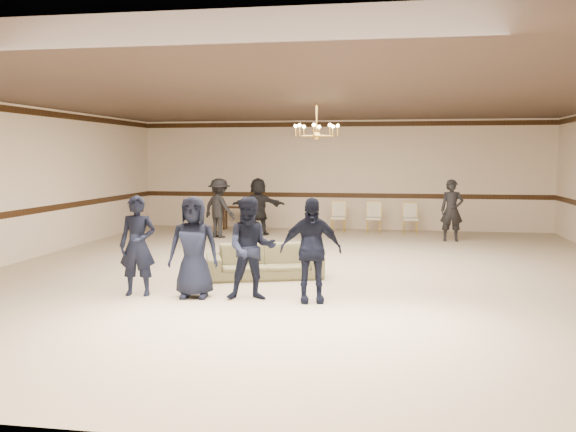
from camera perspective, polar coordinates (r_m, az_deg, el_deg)
name	(u,v)px	position (r m, az deg, el deg)	size (l,w,h in m)	color
room	(310,186)	(11.52, 1.98, 2.72)	(12.01, 14.01, 3.21)	tan
chair_rail	(341,195)	(18.49, 4.87, 1.89)	(12.00, 0.02, 0.14)	black
crown_molding	(342,124)	(18.47, 4.92, 8.34)	(12.00, 0.02, 0.14)	black
chandelier	(317,120)	(12.52, 2.62, 8.78)	(0.94, 0.94, 0.89)	gold
boy_a	(138,246)	(9.94, -13.54, -2.64)	(0.57, 0.37, 1.55)	black
boy_b	(194,247)	(9.63, -8.61, -2.82)	(0.76, 0.49, 1.55)	black
boy_c	(251,248)	(9.38, -3.37, -2.98)	(0.76, 0.59, 1.55)	black
boy_d	(311,250)	(9.23, 2.09, -3.12)	(0.91, 0.38, 1.55)	black
settee	(264,261)	(11.11, -2.16, -4.15)	(2.03, 0.79, 0.59)	#686445
adult_left	(219,208)	(16.60, -6.29, 0.72)	(1.01, 0.58, 1.57)	black
adult_mid	(258,206)	(17.06, -2.74, 0.87)	(1.45, 0.46, 1.57)	black
adult_right	(452,210)	(16.33, 14.71, 0.49)	(0.57, 0.38, 1.57)	black
banquet_chair_left	(338,217)	(17.72, 4.60, -0.12)	(0.41, 0.41, 0.85)	beige
banquet_chair_mid	(374,218)	(17.67, 7.83, -0.17)	(0.41, 0.41, 0.85)	beige
banquet_chair_right	(410,218)	(17.66, 11.08, -0.23)	(0.41, 0.41, 0.85)	beige
console_table	(237,218)	(18.43, -4.68, -0.18)	(0.81, 0.34, 0.68)	black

